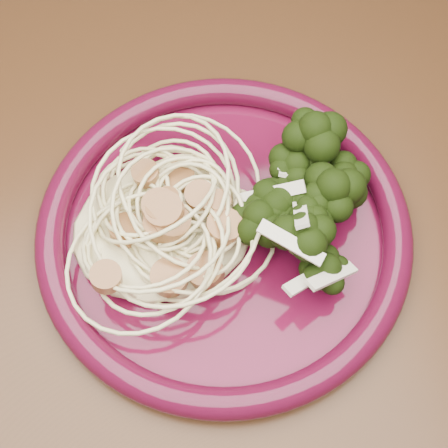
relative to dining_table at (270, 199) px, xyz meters
name	(u,v)px	position (x,y,z in m)	size (l,w,h in m)	color
dining_table	(270,199)	(0.00, 0.00, 0.00)	(1.20, 0.80, 0.75)	#472814
dinner_plate	(224,229)	(-0.07, -0.07, 0.11)	(0.38, 0.38, 0.03)	#4E0922
spaghetti_pile	(162,222)	(-0.12, -0.06, 0.12)	(0.15, 0.13, 0.03)	beige
scallop_cluster	(158,196)	(-0.12, -0.06, 0.16)	(0.14, 0.14, 0.05)	#A76F3D
broccoli_pile	(301,217)	(-0.02, -0.09, 0.13)	(0.09, 0.15, 0.05)	black
onion_garnish	(306,196)	(-0.02, -0.09, 0.16)	(0.07, 0.10, 0.05)	beige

